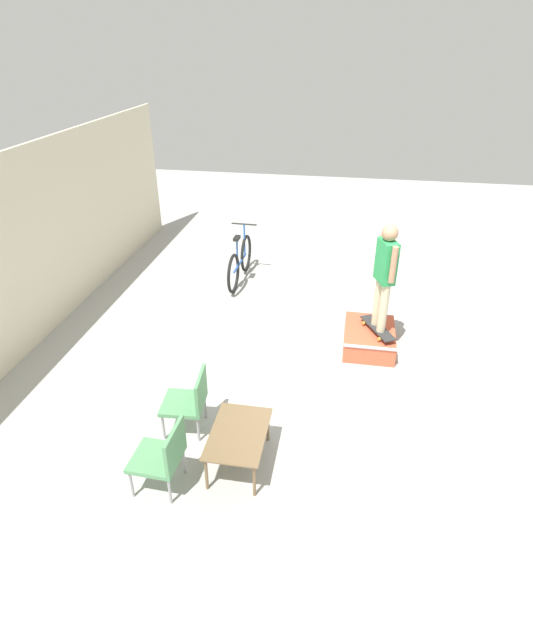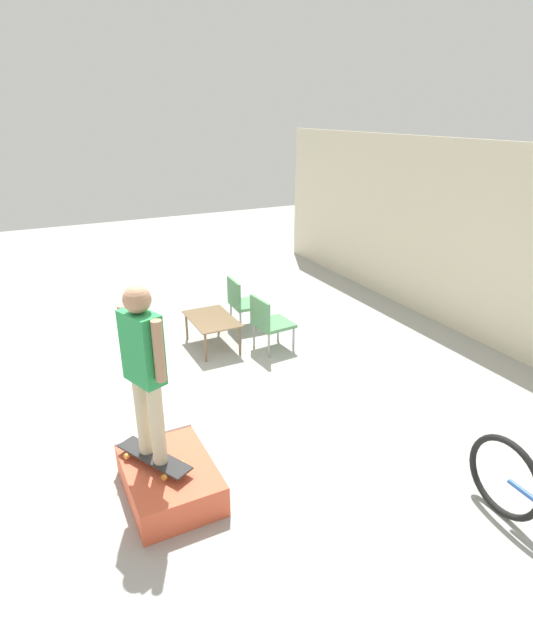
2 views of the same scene
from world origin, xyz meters
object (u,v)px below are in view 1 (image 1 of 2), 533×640
skate_ramp_box (369,338)px  bicycle (240,262)px  skateboard_on_ramp (378,328)px  patio_chair_left (163,455)px  person_skater (385,270)px  patio_chair_right (190,399)px  coffee_table (239,436)px

skate_ramp_box → bicycle: (2.09, 2.59, 0.25)m
skateboard_on_ramp → patio_chair_left: size_ratio=0.96×
skate_ramp_box → person_skater: (-0.07, -0.11, 1.24)m
skateboard_on_ramp → patio_chair_left: bearing=116.2°
skateboard_on_ramp → patio_chair_right: patio_chair_right is taller
patio_chair_right → bicycle: bearing=179.7°
patio_chair_left → patio_chair_right: same height
patio_chair_left → patio_chair_right: size_ratio=1.00×
skate_ramp_box → patio_chair_left: (-3.31, 2.24, 0.31)m
patio_chair_left → bicycle: bicycle is taller
skate_ramp_box → skateboard_on_ramp: size_ratio=1.34×
coffee_table → skateboard_on_ramp: bearing=-30.4°
skate_ramp_box → patio_chair_right: 3.26m
skateboard_on_ramp → coffee_table: size_ratio=0.84×
patio_chair_right → coffee_table: bearing=51.8°
person_skater → patio_chair_left: size_ratio=1.97×
person_skater → patio_chair_left: 4.11m
skate_ramp_box → person_skater: size_ratio=0.66×
person_skater → patio_chair_right: size_ratio=1.97×
skate_ramp_box → bicycle: bicycle is taller
skate_ramp_box → coffee_table: bearing=151.9°
coffee_table → bicycle: bicycle is taller
person_skater → skate_ramp_box: bearing=36.9°
skateboard_on_ramp → person_skater: person_skater is taller
skate_ramp_box → patio_chair_left: 4.01m
bicycle → skate_ramp_box: bearing=-127.4°
skate_ramp_box → skateboard_on_ramp: skateboard_on_ramp is taller
patio_chair_right → bicycle: size_ratio=0.47×
coffee_table → patio_chair_right: 0.87m
bicycle → coffee_table: bearing=-166.1°
skate_ramp_box → coffee_table: (-2.83, 1.51, 0.26)m
patio_chair_left → skate_ramp_box: bearing=148.0°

